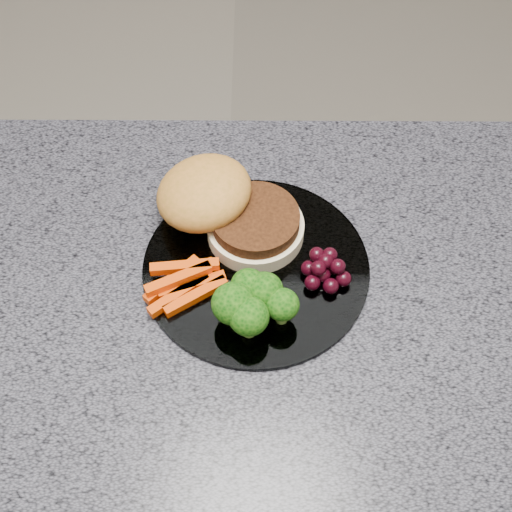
{
  "coord_description": "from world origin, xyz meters",
  "views": [
    {
      "loc": [
        0.09,
        -0.4,
        1.58
      ],
      "look_at": [
        0.09,
        0.06,
        0.93
      ],
      "focal_mm": 50.0,
      "sensor_mm": 36.0,
      "label": 1
    }
  ],
  "objects_px": {
    "burger": "(222,207)",
    "grape_bunch": "(326,269)",
    "island_cabinet": "(204,458)",
    "plate": "(256,267)"
  },
  "relations": [
    {
      "from": "island_cabinet",
      "to": "plate",
      "type": "bearing_deg",
      "value": 35.06
    },
    {
      "from": "grape_bunch",
      "to": "island_cabinet",
      "type": "bearing_deg",
      "value": -163.96
    },
    {
      "from": "island_cabinet",
      "to": "burger",
      "type": "distance_m",
      "value": 0.52
    },
    {
      "from": "plate",
      "to": "grape_bunch",
      "type": "relative_size",
      "value": 4.6
    },
    {
      "from": "plate",
      "to": "island_cabinet",
      "type": "bearing_deg",
      "value": -144.94
    },
    {
      "from": "island_cabinet",
      "to": "plate",
      "type": "xyz_separation_m",
      "value": [
        0.09,
        0.06,
        0.47
      ]
    },
    {
      "from": "island_cabinet",
      "to": "plate",
      "type": "relative_size",
      "value": 4.62
    },
    {
      "from": "burger",
      "to": "island_cabinet",
      "type": "bearing_deg",
      "value": -91.94
    },
    {
      "from": "burger",
      "to": "grape_bunch",
      "type": "xyz_separation_m",
      "value": [
        0.12,
        -0.08,
        -0.01
      ]
    },
    {
      "from": "burger",
      "to": "grape_bunch",
      "type": "relative_size",
      "value": 3.59
    }
  ]
}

